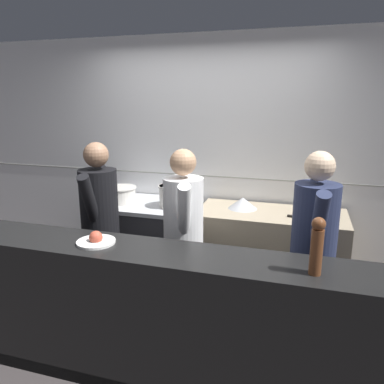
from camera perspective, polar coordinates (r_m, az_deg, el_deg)
The scene contains 14 objects.
ground_plane at distance 3.23m, azimuth -5.17°, elevation -23.39°, with size 14.00×14.00×0.00m, color #383333.
wall_back_tiled at distance 4.03m, azimuth 2.36°, elevation 4.65°, with size 8.00×0.06×2.60m.
oven_range at distance 4.07m, azimuth -6.71°, elevation -7.78°, with size 1.03×0.71×0.90m.
prep_counter at distance 3.77m, azimuth 11.60°, elevation -9.74°, with size 1.39×0.65×0.91m.
pass_counter at distance 2.71m, azimuth -3.35°, elevation -18.84°, with size 3.28×0.45×0.99m.
stock_pot at distance 3.97m, azimuth -10.84°, elevation -0.31°, with size 0.33×0.33×0.16m.
sauce_pot at distance 3.74m, azimuth -2.91°, elevation -0.54°, with size 0.29×0.29×0.22m.
mixing_bowl_steel at distance 3.68m, azimuth 7.72°, elevation -1.66°, with size 0.28×0.28×0.11m.
chefs_knife at distance 3.49m, azimuth 16.98°, elevation -3.87°, with size 0.40×0.08×0.02m.
plated_dish_main at distance 2.69m, azimuth -14.42°, elevation -7.12°, with size 0.27×0.27×0.09m.
pepper_mill at distance 2.23m, azimuth 18.50°, elevation -7.65°, with size 0.08×0.08×0.34m.
chef_head_cook at distance 3.39m, azimuth -13.80°, elevation -4.66°, with size 0.38×0.70×1.61m.
chef_sous at distance 3.07m, azimuth -1.31°, elevation -6.51°, with size 0.41×0.68×1.58m.
chef_line at distance 2.93m, azimuth 17.96°, elevation -8.00°, with size 0.36×0.70×1.61m.
Camera 1 is at (0.99, -2.36, 1.96)m, focal length 35.00 mm.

